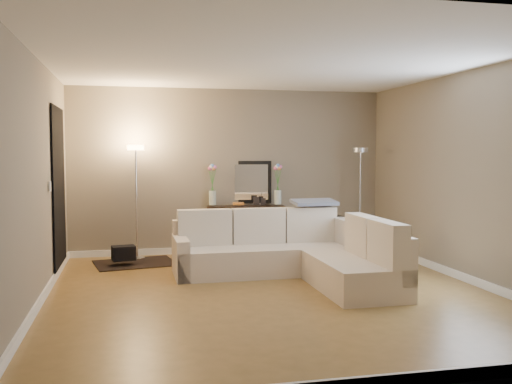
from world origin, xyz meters
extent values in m
cube|color=olive|center=(0.00, 0.00, -0.01)|extent=(5.00, 5.50, 0.01)
cube|color=white|center=(0.00, 0.00, 2.60)|extent=(5.00, 5.50, 0.01)
cube|color=gray|center=(0.00, 2.76, 1.30)|extent=(5.00, 0.02, 2.60)
cube|color=gray|center=(0.00, -2.76, 1.30)|extent=(5.00, 0.02, 2.60)
cube|color=gray|center=(-2.51, 0.00, 1.30)|extent=(0.02, 5.50, 2.60)
cube|color=gray|center=(2.51, 0.00, 1.30)|extent=(0.02, 5.50, 2.60)
cube|color=white|center=(0.00, 2.73, 0.05)|extent=(5.00, 0.03, 0.10)
cube|color=white|center=(0.00, -2.73, 0.05)|extent=(5.00, 0.03, 0.10)
cube|color=white|center=(-2.48, 0.00, 0.05)|extent=(0.03, 5.50, 0.10)
cube|color=white|center=(2.48, 0.00, 0.05)|extent=(0.03, 5.50, 0.10)
cube|color=black|center=(-2.48, 1.70, 1.10)|extent=(0.02, 1.20, 2.20)
cube|color=white|center=(-2.48, 0.85, 1.20)|extent=(0.02, 0.08, 0.12)
cube|color=beige|center=(0.18, 1.05, 0.18)|extent=(2.39, 0.84, 0.37)
cube|color=beige|center=(0.18, 1.37, 0.44)|extent=(2.39, 0.19, 0.51)
cube|color=beige|center=(-0.94, 1.05, 0.26)|extent=(0.17, 0.83, 0.51)
cube|color=beige|center=(0.97, -0.09, 0.18)|extent=(0.83, 1.47, 0.37)
cube|color=beige|center=(1.29, 0.32, 0.44)|extent=(0.19, 2.30, 0.51)
cube|color=beige|center=(-0.60, 1.27, 0.61)|extent=(0.72, 0.21, 0.48)
cube|color=beige|center=(0.14, 1.27, 0.61)|extent=(0.72, 0.21, 0.48)
cube|color=beige|center=(0.87, 1.28, 0.61)|extent=(0.72, 0.21, 0.48)
cube|color=beige|center=(1.19, 0.19, 0.61)|extent=(0.20, 0.66, 0.48)
cube|color=beige|center=(1.19, -0.50, 0.61)|extent=(0.20, 0.66, 0.48)
cube|color=slate|center=(0.93, 1.28, 0.91)|extent=(0.62, 0.38, 0.08)
cube|color=black|center=(0.23, 2.59, 0.74)|extent=(1.26, 0.47, 0.04)
cube|color=black|center=(-0.35, 2.53, 0.36)|extent=(0.05, 0.05, 0.72)
cube|color=black|center=(-0.32, 2.79, 0.36)|extent=(0.05, 0.05, 0.72)
cube|color=black|center=(0.77, 2.40, 0.36)|extent=(0.05, 0.05, 0.72)
cube|color=black|center=(0.80, 2.66, 0.36)|extent=(0.05, 0.05, 0.72)
cube|color=black|center=(0.23, 2.59, 0.17)|extent=(1.18, 0.43, 0.03)
cube|color=#BF3333|center=(-0.28, 2.65, 0.27)|extent=(0.05, 0.15, 0.18)
cube|color=#3359A5|center=(-0.24, 2.65, 0.28)|extent=(0.05, 0.15, 0.20)
cube|color=gold|center=(-0.19, 2.64, 0.29)|extent=(0.06, 0.15, 0.22)
cube|color=#3F7F4C|center=(-0.14, 2.64, 0.27)|extent=(0.06, 0.16, 0.18)
cube|color=#994C99|center=(-0.10, 2.63, 0.28)|extent=(0.05, 0.15, 0.20)
cube|color=orange|center=(-0.06, 2.63, 0.29)|extent=(0.05, 0.15, 0.22)
cube|color=#262626|center=(-0.02, 2.62, 0.27)|extent=(0.06, 0.15, 0.18)
cube|color=#4C99B2|center=(0.03, 2.62, 0.28)|extent=(0.06, 0.16, 0.20)
cube|color=#B2A58C|center=(0.08, 2.61, 0.29)|extent=(0.05, 0.15, 0.22)
cube|color=brown|center=(0.12, 2.61, 0.27)|extent=(0.05, 0.15, 0.18)
cube|color=navy|center=(0.16, 2.60, 0.28)|extent=(0.06, 0.15, 0.20)
cube|color=gold|center=(0.21, 2.60, 0.29)|extent=(0.06, 0.16, 0.22)
cube|color=black|center=(0.24, 2.76, 1.12)|extent=(0.87, 0.14, 0.68)
cube|color=white|center=(0.24, 2.74, 1.12)|extent=(0.75, 0.10, 0.57)
cube|color=orange|center=(0.11, 2.58, 0.79)|extent=(0.18, 0.13, 0.04)
cube|color=black|center=(0.39, 2.53, 0.84)|extent=(0.10, 0.03, 0.12)
cube|color=black|center=(0.50, 2.52, 0.83)|extent=(0.08, 0.03, 0.10)
cylinder|color=silver|center=(-0.29, 2.66, 0.89)|extent=(0.13, 0.13, 0.23)
cylinder|color=#38722D|center=(-0.31, 2.66, 1.15)|extent=(0.09, 0.02, 0.39)
sphere|color=#E5598C|center=(-0.33, 2.66, 1.35)|extent=(0.07, 0.07, 0.07)
cylinder|color=#38722D|center=(-0.30, 2.66, 1.16)|extent=(0.05, 0.01, 0.41)
sphere|color=white|center=(-0.31, 2.66, 1.37)|extent=(0.07, 0.07, 0.07)
cylinder|color=#38722D|center=(-0.29, 2.66, 1.17)|extent=(0.01, 0.01, 0.43)
sphere|color=#598CE5|center=(-0.29, 2.66, 1.39)|extent=(0.07, 0.07, 0.07)
cylinder|color=#38722D|center=(-0.29, 2.66, 1.15)|extent=(0.05, 0.01, 0.39)
sphere|color=#E58C4C|center=(-0.28, 2.66, 1.35)|extent=(0.07, 0.07, 0.07)
cylinder|color=#38722D|center=(-0.28, 2.66, 1.16)|extent=(0.10, 0.02, 0.41)
sphere|color=#D866B2|center=(-0.26, 2.65, 1.37)|extent=(0.07, 0.07, 0.07)
cylinder|color=silver|center=(0.74, 2.54, 0.89)|extent=(0.13, 0.13, 0.23)
cylinder|color=#38722D|center=(0.72, 2.54, 1.15)|extent=(0.09, 0.02, 0.39)
sphere|color=#E5598C|center=(0.70, 2.54, 1.35)|extent=(0.07, 0.07, 0.07)
cylinder|color=#38722D|center=(0.73, 2.54, 1.16)|extent=(0.05, 0.01, 0.41)
sphere|color=white|center=(0.72, 2.54, 1.37)|extent=(0.07, 0.07, 0.07)
cylinder|color=#38722D|center=(0.74, 2.54, 1.17)|extent=(0.01, 0.01, 0.43)
sphere|color=#598CE5|center=(0.74, 2.54, 1.39)|extent=(0.07, 0.07, 0.07)
cylinder|color=#38722D|center=(0.75, 2.54, 1.15)|extent=(0.05, 0.01, 0.39)
sphere|color=#E58C4C|center=(0.76, 2.54, 1.35)|extent=(0.07, 0.07, 0.07)
cylinder|color=#38722D|center=(0.75, 2.54, 1.16)|extent=(0.10, 0.02, 0.41)
sphere|color=#D866B2|center=(0.77, 2.53, 1.37)|extent=(0.07, 0.07, 0.07)
cylinder|color=silver|center=(-1.47, 2.41, 0.01)|extent=(0.26, 0.26, 0.03)
cylinder|color=silver|center=(-1.47, 2.41, 0.83)|extent=(0.03, 0.03, 1.62)
cylinder|color=#FFBF72|center=(-1.47, 2.41, 1.67)|extent=(0.28, 0.28, 0.07)
cylinder|color=silver|center=(2.01, 2.23, 0.01)|extent=(0.27, 0.27, 0.03)
cylinder|color=silver|center=(2.01, 2.23, 0.81)|extent=(0.03, 0.03, 1.59)
cylinder|color=silver|center=(2.01, 2.23, 1.64)|extent=(0.29, 0.29, 0.07)
cube|color=black|center=(-1.50, 2.08, 0.01)|extent=(1.25, 1.02, 0.01)
cube|color=black|center=(-1.66, 1.96, 0.18)|extent=(0.35, 0.28, 0.20)
camera|label=1|loc=(-1.54, -6.22, 1.60)|focal=40.00mm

